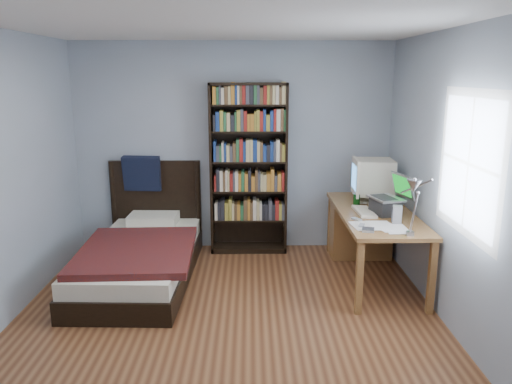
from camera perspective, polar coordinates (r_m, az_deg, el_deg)
room at (r=4.00m, az=-3.23°, el=0.77°), size 4.20×4.24×2.50m
desk at (r=5.86m, az=12.17°, el=-3.81°), size 0.75×1.75×0.73m
crt_monitor at (r=5.66m, az=13.13°, el=1.61°), size 0.44×0.41×0.49m
laptop at (r=5.22m, az=14.78°, el=-1.23°), size 0.42×0.40×0.42m
desk_lamp at (r=4.13m, az=17.58°, el=0.05°), size 0.23×0.51×0.60m
keyboard at (r=5.23m, az=12.26°, el=-2.21°), size 0.18×0.43×0.04m
speaker at (r=4.95m, az=15.83°, el=-2.49°), size 0.10×0.10×0.17m
soda_can at (r=5.50m, az=11.43°, el=-0.87°), size 0.07×0.07×0.13m
mouse at (r=5.61m, az=12.32°, el=-1.17°), size 0.06×0.10×0.03m
phone_silver at (r=4.96m, az=11.43°, el=-3.08°), size 0.10×0.11×0.02m
phone_grey at (r=4.78m, az=11.99°, el=-3.75°), size 0.08×0.10×0.02m
external_drive at (r=4.65m, az=12.69°, el=-4.25°), size 0.13×0.13×0.02m
bookshelf at (r=5.94m, az=-0.85°, el=2.64°), size 0.91×0.30×2.03m
bed at (r=5.49m, az=-12.93°, el=-6.90°), size 1.16×2.14×1.16m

